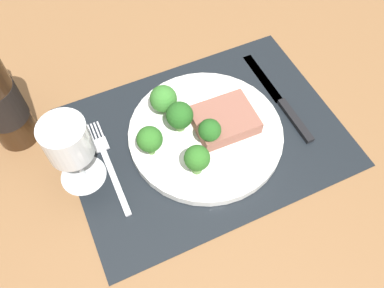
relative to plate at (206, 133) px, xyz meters
The scene contains 12 objects.
ground_plane 2.60cm from the plate, ahead, with size 140.00×110.00×3.00cm, color brown.
placemat 0.95cm from the plate, ahead, with size 47.16×34.53×0.30cm, color black.
plate is the anchor object (origin of this frame).
steak 4.05cm from the plate, ahead, with size 10.43×8.56×2.53cm, color #8C5647.
broccoli_front_edge 9.05cm from the plate, 126.36° to the right, with size 4.15×4.15×6.01cm.
broccoli_near_steak 11.05cm from the plate, behind, with size 4.28×4.28×6.02cm.
broccoli_back_left 9.47cm from the plate, 123.82° to the left, with size 4.76×4.76×5.65cm.
broccoli_near_fork 4.94cm from the plate, 102.97° to the right, with size 3.78×3.78×5.66cm.
broccoli_center 6.29cm from the plate, 147.26° to the left, with size 4.62×4.62×6.06cm.
fork 17.42cm from the plate, behind, with size 2.40×19.20×0.50cm.
knife 16.08cm from the plate, ahead, with size 1.80×23.00×0.80cm.
wine_glass 23.52cm from the plate, behind, with size 7.54×7.54×14.15cm.
Camera 1 is at (-18.17, -33.89, 58.89)cm, focal length 37.17 mm.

